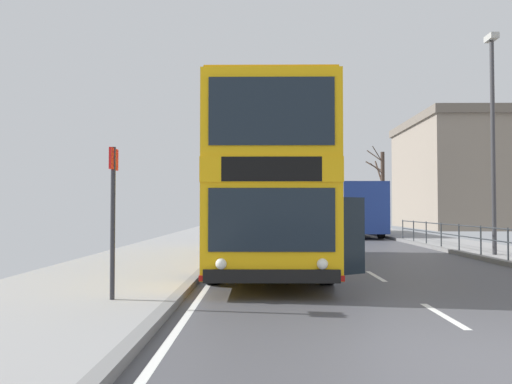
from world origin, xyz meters
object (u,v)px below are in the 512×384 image
Objects in this scene: bus_stop_sign_near at (113,205)px; street_lamp_far_side at (493,126)px; background_bus_far_lane at (349,208)px; background_building_01 at (463,173)px; double_decker_bus_main at (268,188)px; bare_tree_far_00 at (382,187)px.

street_lamp_far_side reaches higher than bus_stop_sign_near.
background_building_01 is (12.21, 13.47, 3.09)m from background_bus_far_lane.
background_building_01 is at bearing 60.81° from double_decker_bus_main.
bus_stop_sign_near is 0.35× the size of street_lamp_far_side.
background_building_01 reaches higher than background_bus_far_lane.
bus_stop_sign_near is at bearing -110.69° from bare_tree_far_00.
bare_tree_far_00 reaches higher than bus_stop_sign_near.
background_building_01 is (20.17, 37.63, 3.10)m from bus_stop_sign_near.
background_building_01 is at bearing 47.80° from background_bus_far_lane.
background_bus_far_lane is 0.69× the size of background_building_01.
bus_stop_sign_near is at bearing -108.23° from background_bus_far_lane.
bare_tree_far_00 is (1.12, 21.15, -1.17)m from street_lamp_far_side.
bus_stop_sign_near is 32.07m from bare_tree_far_00.
background_bus_far_lane is 6.88m from bare_tree_far_00.
double_decker_bus_main reaches higher than bus_stop_sign_near.
double_decker_bus_main is 6.87m from bus_stop_sign_near.
double_decker_bus_main is 25.21m from bare_tree_far_00.
background_bus_far_lane is at bearing 98.32° from street_lamp_far_side.
double_decker_bus_main is 4.54× the size of bus_stop_sign_near.
background_building_01 is (9.97, 28.81, 0.38)m from street_lamp_far_side.
double_decker_bus_main is 18.63m from background_bus_far_lane.
bare_tree_far_00 is 0.42× the size of background_building_01.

